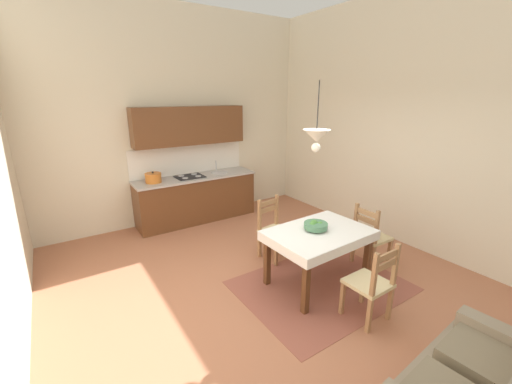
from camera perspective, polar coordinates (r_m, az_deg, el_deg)
ground_plane at (r=4.34m, az=2.98°, el=-17.36°), size 5.84×6.68×0.10m
wall_back at (r=6.35m, az=-13.98°, el=12.84°), size 5.84×0.12×3.96m
wall_right at (r=5.63m, az=26.34°, el=11.10°), size 0.12×6.68×3.96m
area_rug at (r=4.42m, az=11.70°, el=-16.21°), size 2.10×1.60×0.01m
kitchen_cabinetry at (r=6.27m, az=-11.05°, el=2.52°), size 2.34×0.63×2.20m
dining_table at (r=4.18m, az=11.24°, el=-8.58°), size 1.32×0.94×0.75m
dining_chair_kitchen_side at (r=4.84m, az=3.33°, el=-6.84°), size 0.48×0.48×0.93m
dining_chair_camera_side at (r=3.78m, az=20.07°, el=-15.33°), size 0.43×0.43×0.93m
dining_chair_window_side at (r=4.89m, az=19.98°, el=-7.64°), size 0.43×0.43×0.93m
fruit_bowl at (r=4.12m, az=10.70°, el=-5.97°), size 0.30×0.30×0.12m
pendant_lamp at (r=3.79m, az=10.86°, el=9.81°), size 0.32×0.32×0.80m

